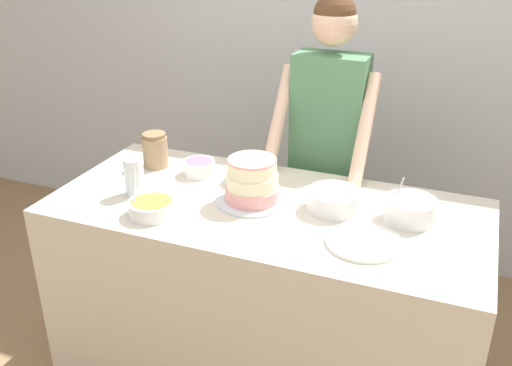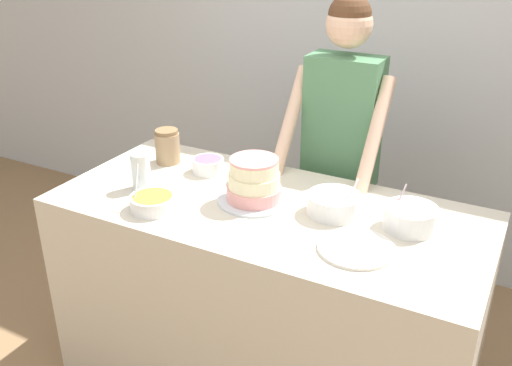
{
  "view_description": "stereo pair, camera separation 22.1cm",
  "coord_description": "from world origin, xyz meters",
  "px_view_note": "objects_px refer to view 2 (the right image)",
  "views": [
    {
      "loc": [
        0.72,
        -1.51,
        2.0
      ],
      "look_at": [
        -0.03,
        0.36,
        1.06
      ],
      "focal_mm": 40.0,
      "sensor_mm": 36.0,
      "label": 1
    },
    {
      "loc": [
        0.92,
        -1.41,
        2.0
      ],
      "look_at": [
        -0.03,
        0.36,
        1.06
      ],
      "focal_mm": 40.0,
      "sensor_mm": 36.0,
      "label": 2
    }
  ],
  "objects_px": {
    "frosting_bowl_pink": "(410,217)",
    "stoneware_jar": "(167,146)",
    "frosting_bowl_white": "(334,203)",
    "person_baker": "(341,136)",
    "ceramic_plate": "(356,248)",
    "cake": "(254,182)",
    "drinking_glass": "(141,171)",
    "frosting_bowl_purple": "(208,165)",
    "frosting_bowl_orange": "(153,202)"
  },
  "relations": [
    {
      "from": "cake",
      "to": "ceramic_plate",
      "type": "bearing_deg",
      "value": -18.55
    },
    {
      "from": "person_baker",
      "to": "frosting_bowl_purple",
      "type": "height_order",
      "value": "person_baker"
    },
    {
      "from": "cake",
      "to": "frosting_bowl_purple",
      "type": "xyz_separation_m",
      "value": [
        -0.32,
        0.16,
        -0.05
      ]
    },
    {
      "from": "cake",
      "to": "stoneware_jar",
      "type": "relative_size",
      "value": 1.86
    },
    {
      "from": "cake",
      "to": "frosting_bowl_pink",
      "type": "height_order",
      "value": "cake"
    },
    {
      "from": "drinking_glass",
      "to": "stoneware_jar",
      "type": "distance_m",
      "value": 0.3
    },
    {
      "from": "cake",
      "to": "frosting_bowl_white",
      "type": "height_order",
      "value": "cake"
    },
    {
      "from": "ceramic_plate",
      "to": "frosting_bowl_pink",
      "type": "bearing_deg",
      "value": 62.58
    },
    {
      "from": "person_baker",
      "to": "ceramic_plate",
      "type": "relative_size",
      "value": 6.28
    },
    {
      "from": "frosting_bowl_purple",
      "to": "cake",
      "type": "bearing_deg",
      "value": -26.28
    },
    {
      "from": "frosting_bowl_orange",
      "to": "stoneware_jar",
      "type": "xyz_separation_m",
      "value": [
        -0.23,
        0.42,
        0.05
      ]
    },
    {
      "from": "cake",
      "to": "frosting_bowl_purple",
      "type": "relative_size",
      "value": 2.11
    },
    {
      "from": "drinking_glass",
      "to": "stoneware_jar",
      "type": "xyz_separation_m",
      "value": [
        -0.07,
        0.29,
        -0.0
      ]
    },
    {
      "from": "person_baker",
      "to": "frosting_bowl_pink",
      "type": "height_order",
      "value": "person_baker"
    },
    {
      "from": "cake",
      "to": "drinking_glass",
      "type": "relative_size",
      "value": 1.88
    },
    {
      "from": "ceramic_plate",
      "to": "frosting_bowl_white",
      "type": "bearing_deg",
      "value": 127.81
    },
    {
      "from": "cake",
      "to": "stoneware_jar",
      "type": "xyz_separation_m",
      "value": [
        -0.55,
        0.17,
        -0.0
      ]
    },
    {
      "from": "cake",
      "to": "frosting_bowl_pink",
      "type": "distance_m",
      "value": 0.62
    },
    {
      "from": "cake",
      "to": "frosting_bowl_white",
      "type": "distance_m",
      "value": 0.33
    },
    {
      "from": "person_baker",
      "to": "cake",
      "type": "bearing_deg",
      "value": -105.1
    },
    {
      "from": "frosting_bowl_pink",
      "to": "ceramic_plate",
      "type": "xyz_separation_m",
      "value": [
        -0.12,
        -0.24,
        -0.04
      ]
    },
    {
      "from": "frosting_bowl_orange",
      "to": "ceramic_plate",
      "type": "relative_size",
      "value": 0.67
    },
    {
      "from": "frosting_bowl_pink",
      "to": "frosting_bowl_white",
      "type": "height_order",
      "value": "frosting_bowl_white"
    },
    {
      "from": "cake",
      "to": "drinking_glass",
      "type": "xyz_separation_m",
      "value": [
        -0.48,
        -0.12,
        -0.0
      ]
    },
    {
      "from": "frosting_bowl_white",
      "to": "frosting_bowl_orange",
      "type": "bearing_deg",
      "value": -154.51
    },
    {
      "from": "frosting_bowl_white",
      "to": "frosting_bowl_purple",
      "type": "bearing_deg",
      "value": 170.6
    },
    {
      "from": "person_baker",
      "to": "frosting_bowl_orange",
      "type": "relative_size",
      "value": 9.4
    },
    {
      "from": "frosting_bowl_orange",
      "to": "frosting_bowl_white",
      "type": "xyz_separation_m",
      "value": [
        0.64,
        0.31,
        0.01
      ]
    },
    {
      "from": "frosting_bowl_pink",
      "to": "stoneware_jar",
      "type": "xyz_separation_m",
      "value": [
        -1.17,
        0.1,
        0.03
      ]
    },
    {
      "from": "frosting_bowl_orange",
      "to": "frosting_bowl_pink",
      "type": "distance_m",
      "value": 0.99
    },
    {
      "from": "frosting_bowl_white",
      "to": "drinking_glass",
      "type": "height_order",
      "value": "drinking_glass"
    },
    {
      "from": "person_baker",
      "to": "frosting_bowl_orange",
      "type": "bearing_deg",
      "value": -119.67
    },
    {
      "from": "frosting_bowl_white",
      "to": "frosting_bowl_pink",
      "type": "bearing_deg",
      "value": 3.93
    },
    {
      "from": "ceramic_plate",
      "to": "frosting_bowl_purple",
      "type": "bearing_deg",
      "value": 158.3
    },
    {
      "from": "frosting_bowl_orange",
      "to": "stoneware_jar",
      "type": "relative_size",
      "value": 1.13
    },
    {
      "from": "ceramic_plate",
      "to": "stoneware_jar",
      "type": "relative_size",
      "value": 1.68
    },
    {
      "from": "drinking_glass",
      "to": "frosting_bowl_pink",
      "type": "bearing_deg",
      "value": 9.86
    },
    {
      "from": "drinking_glass",
      "to": "frosting_bowl_white",
      "type": "bearing_deg",
      "value": 11.97
    },
    {
      "from": "frosting_bowl_pink",
      "to": "drinking_glass",
      "type": "height_order",
      "value": "drinking_glass"
    },
    {
      "from": "person_baker",
      "to": "cake",
      "type": "distance_m",
      "value": 0.59
    },
    {
      "from": "frosting_bowl_white",
      "to": "stoneware_jar",
      "type": "height_order",
      "value": "stoneware_jar"
    },
    {
      "from": "frosting_bowl_white",
      "to": "ceramic_plate",
      "type": "distance_m",
      "value": 0.28
    },
    {
      "from": "drinking_glass",
      "to": "person_baker",
      "type": "bearing_deg",
      "value": 47.54
    },
    {
      "from": "person_baker",
      "to": "ceramic_plate",
      "type": "distance_m",
      "value": 0.82
    },
    {
      "from": "frosting_bowl_pink",
      "to": "frosting_bowl_white",
      "type": "xyz_separation_m",
      "value": [
        -0.29,
        -0.02,
        -0.0
      ]
    },
    {
      "from": "frosting_bowl_orange",
      "to": "frosting_bowl_purple",
      "type": "bearing_deg",
      "value": 90.65
    },
    {
      "from": "drinking_glass",
      "to": "cake",
      "type": "bearing_deg",
      "value": 13.9
    },
    {
      "from": "cake",
      "to": "frosting_bowl_pink",
      "type": "bearing_deg",
      "value": 6.65
    },
    {
      "from": "frosting_bowl_white",
      "to": "stoneware_jar",
      "type": "bearing_deg",
      "value": 172.35
    },
    {
      "from": "cake",
      "to": "frosting_bowl_orange",
      "type": "bearing_deg",
      "value": -141.27
    }
  ]
}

